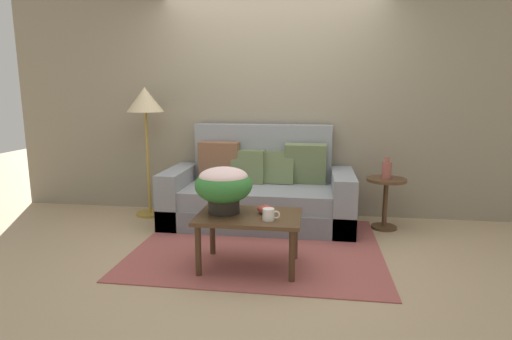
# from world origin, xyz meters

# --- Properties ---
(ground_plane) EXTENTS (14.00, 14.00, 0.00)m
(ground_plane) POSITION_xyz_m (0.00, 0.00, 0.00)
(ground_plane) COLOR tan
(wall_back) EXTENTS (6.40, 0.12, 2.90)m
(wall_back) POSITION_xyz_m (0.00, 1.32, 1.45)
(wall_back) COLOR gray
(wall_back) RESTS_ON ground
(area_rug) EXTENTS (2.24, 1.85, 0.01)m
(area_rug) POSITION_xyz_m (0.00, 0.11, 0.01)
(area_rug) COLOR #994C47
(area_rug) RESTS_ON ground
(couch) EXTENTS (2.04, 0.89, 1.08)m
(couch) POSITION_xyz_m (-0.10, 0.85, 0.33)
(couch) COLOR slate
(couch) RESTS_ON ground
(coffee_table) EXTENTS (0.84, 0.56, 0.45)m
(coffee_table) POSITION_xyz_m (-0.02, -0.37, 0.39)
(coffee_table) COLOR #442D1B
(coffee_table) RESTS_ON ground
(side_table) EXTENTS (0.41, 0.41, 0.55)m
(side_table) POSITION_xyz_m (1.26, 0.84, 0.38)
(side_table) COLOR #4C331E
(side_table) RESTS_ON ground
(floor_lamp) EXTENTS (0.42, 0.42, 1.50)m
(floor_lamp) POSITION_xyz_m (-1.42, 0.96, 1.26)
(floor_lamp) COLOR olive
(floor_lamp) RESTS_ON ground
(potted_plant) EXTENTS (0.47, 0.47, 0.38)m
(potted_plant) POSITION_xyz_m (-0.23, -0.33, 0.69)
(potted_plant) COLOR black
(potted_plant) RESTS_ON coffee_table
(coffee_mug) EXTENTS (0.14, 0.09, 0.09)m
(coffee_mug) POSITION_xyz_m (0.16, -0.48, 0.50)
(coffee_mug) COLOR white
(coffee_mug) RESTS_ON coffee_table
(snack_bowl) EXTENTS (0.13, 0.13, 0.07)m
(snack_bowl) POSITION_xyz_m (0.11, -0.30, 0.49)
(snack_bowl) COLOR #B2382D
(snack_bowl) RESTS_ON coffee_table
(table_vase) EXTENTS (0.10, 0.10, 0.23)m
(table_vase) POSITION_xyz_m (1.25, 0.83, 0.64)
(table_vase) COLOR #934C42
(table_vase) RESTS_ON side_table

